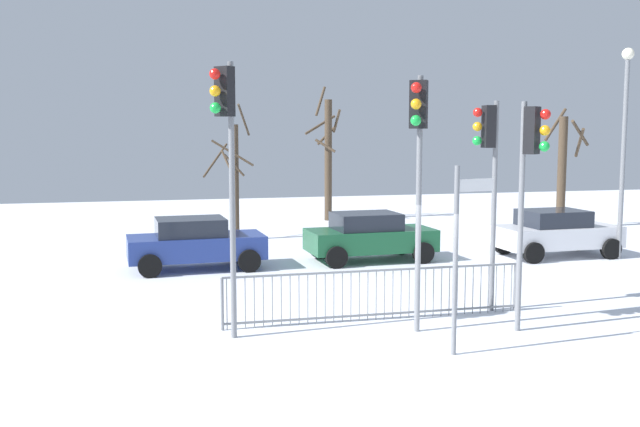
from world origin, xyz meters
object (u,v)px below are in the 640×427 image
object	(u,v)px
traffic_light_mid_left	(489,158)
bare_tree_right	(328,156)
car_green_mid	(369,236)
bare_tree_left	(563,168)
traffic_light_foreground_left	(418,147)
traffic_light_mid_right	(530,164)
car_blue_trailing	(195,243)
car_white_far	(556,232)
traffic_light_foreground_right	(226,139)
bare_tree_centre	(235,177)
direction_sign_post	(458,250)
street_lamp	(624,130)

from	to	relation	value
traffic_light_mid_left	bare_tree_right	distance (m)	16.50
car_green_mid	bare_tree_left	world-z (taller)	bare_tree_left
traffic_light_foreground_left	traffic_light_mid_left	distance (m)	2.53
traffic_light_mid_right	bare_tree_right	xyz separation A→B (m)	(0.74, 18.21, -0.44)
car_blue_trailing	car_white_far	size ratio (longest dim) A/B	1.00
traffic_light_mid_left	car_green_mid	xyz separation A→B (m)	(-0.60, 6.41, -2.57)
traffic_light_foreground_right	car_green_mid	bearing A→B (deg)	-75.81
traffic_light_mid_left	bare_tree_centre	world-z (taller)	bare_tree_centre
car_green_mid	bare_tree_right	bearing A→B (deg)	80.24
car_white_far	direction_sign_post	bearing A→B (deg)	-132.41
bare_tree_right	traffic_light_foreground_left	bearing A→B (deg)	-99.12
street_lamp	bare_tree_right	bearing A→B (deg)	118.32
traffic_light_foreground_left	direction_sign_post	size ratio (longest dim) A/B	1.49
traffic_light_mid_left	car_blue_trailing	world-z (taller)	traffic_light_mid_left
street_lamp	traffic_light_mid_left	bearing A→B (deg)	-144.85
traffic_light_foreground_right	bare_tree_centre	size ratio (longest dim) A/B	1.07
traffic_light_foreground_right	traffic_light_foreground_left	bearing A→B (deg)	-138.03
direction_sign_post	bare_tree_left	size ratio (longest dim) A/B	0.69
direction_sign_post	bare_tree_right	world-z (taller)	bare_tree_right
traffic_light_mid_right	car_blue_trailing	distance (m)	10.25
traffic_light_mid_left	bare_tree_left	distance (m)	14.72
car_green_mid	bare_tree_right	size ratio (longest dim) A/B	0.66
direction_sign_post	traffic_light_foreground_left	bearing A→B (deg)	88.77
traffic_light_foreground_right	bare_tree_left	distance (m)	19.36
car_blue_trailing	bare_tree_left	bearing A→B (deg)	16.36
car_blue_trailing	bare_tree_right	bearing A→B (deg)	54.48
street_lamp	bare_tree_right	xyz separation A→B (m)	(-6.24, 11.58, -1.09)
car_white_far	bare_tree_centre	size ratio (longest dim) A/B	0.79
car_blue_trailing	bare_tree_right	xyz separation A→B (m)	(6.53, 10.13, 2.07)
direction_sign_post	bare_tree_centre	bearing A→B (deg)	88.85
direction_sign_post	car_white_far	xyz separation A→B (m)	(7.22, 8.49, -1.09)
car_white_far	car_blue_trailing	bearing A→B (deg)	174.84
car_white_far	traffic_light_foreground_right	bearing A→B (deg)	-151.09
traffic_light_mid_right	bare_tree_centre	xyz separation A→B (m)	(-3.96, 13.33, -1.02)
traffic_light_foreground_right	bare_tree_centre	xyz separation A→B (m)	(1.72, 12.45, -1.52)
traffic_light_mid_right	bare_tree_left	bearing A→B (deg)	-163.88
traffic_light_mid_left	traffic_light_mid_right	size ratio (longest dim) A/B	1.02
traffic_light_foreground_right	bare_tree_left	bearing A→B (deg)	-90.89
bare_tree_left	traffic_light_mid_left	bearing A→B (deg)	-128.42
direction_sign_post	street_lamp	size ratio (longest dim) A/B	0.52
car_blue_trailing	street_lamp	xyz separation A→B (m)	(12.77, -1.45, 3.16)
direction_sign_post	car_green_mid	size ratio (longest dim) A/B	0.86
car_blue_trailing	car_green_mid	bearing A→B (deg)	-1.94
traffic_light_foreground_right	street_lamp	distance (m)	13.91
car_white_far	traffic_light_mid_right	bearing A→B (deg)	-127.42
car_green_mid	bare_tree_right	distance (m)	10.36
traffic_light_foreground_right	bare_tree_right	size ratio (longest dim) A/B	0.89
traffic_light_foreground_right	street_lamp	xyz separation A→B (m)	(12.67, 5.75, 0.15)
car_blue_trailing	bare_tree_centre	distance (m)	5.75
traffic_light_foreground_right	car_blue_trailing	xyz separation A→B (m)	(-0.10, 7.20, -3.01)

